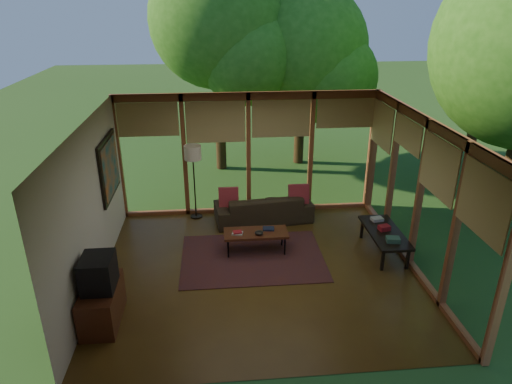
{
  "coord_description": "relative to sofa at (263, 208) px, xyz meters",
  "views": [
    {
      "loc": [
        -0.7,
        -6.88,
        4.49
      ],
      "look_at": [
        -0.0,
        0.7,
        1.23
      ],
      "focal_mm": 32.0,
      "sensor_mm": 36.0,
      "label": 1
    }
  ],
  "objects": [
    {
      "name": "media_cabinet",
      "position": [
        -2.75,
        -3.14,
        -0.0
      ],
      "size": [
        0.5,
        1.0,
        0.6
      ],
      "primitive_type": "cube",
      "color": "#532716",
      "rests_on": "floor"
    },
    {
      "name": "ct_bowl",
      "position": [
        -0.24,
        -1.42,
        0.16
      ],
      "size": [
        0.16,
        0.16,
        0.07
      ],
      "primitive_type": "ellipsoid",
      "color": "black",
      "rests_on": "coffee_table"
    },
    {
      "name": "exterior_lawn",
      "position": [
        7.72,
        6.0,
        -0.31
      ],
      "size": [
        40.0,
        40.0,
        0.0
      ],
      "primitive_type": "plane",
      "color": "#2B5520",
      "rests_on": "ground"
    },
    {
      "name": "sofa",
      "position": [
        0.0,
        0.0,
        0.0
      ],
      "size": [
        2.15,
        1.05,
        0.6
      ],
      "primitive_type": "imported",
      "rotation": [
        0.0,
        0.0,
        3.26
      ],
      "color": "#312718",
      "rests_on": "floor"
    },
    {
      "name": "ceiling",
      "position": [
        -0.28,
        -2.0,
        2.4
      ],
      "size": [
        5.5,
        5.5,
        0.0
      ],
      "primitive_type": "plane",
      "rotation": [
        3.14,
        0.0,
        0.0
      ],
      "color": "silver",
      "rests_on": "ground"
    },
    {
      "name": "console_book_c",
      "position": [
        2.12,
        -1.12,
        0.18
      ],
      "size": [
        0.25,
        0.2,
        0.06
      ],
      "primitive_type": "cube",
      "rotation": [
        0.0,
        0.0,
        0.17
      ],
      "color": "#ACA69C",
      "rests_on": "side_console"
    },
    {
      "name": "ct_book_upper",
      "position": [
        -0.64,
        -1.37,
        0.17
      ],
      "size": [
        0.17,
        0.14,
        0.03
      ],
      "primitive_type": "cube",
      "rotation": [
        0.0,
        0.0,
        0.14
      ],
      "color": "maroon",
      "rests_on": "coffee_table"
    },
    {
      "name": "tree_nw",
      "position": [
        -0.83,
        3.49,
        3.66
      ],
      "size": [
        3.48,
        3.48,
        5.71
      ],
      "color": "#3D2B16",
      "rests_on": "ground"
    },
    {
      "name": "television",
      "position": [
        -2.73,
        -3.14,
        0.55
      ],
      "size": [
        0.45,
        0.55,
        0.5
      ],
      "primitive_type": "cube",
      "color": "black",
      "rests_on": "media_cabinet"
    },
    {
      "name": "wall_front",
      "position": [
        -0.28,
        -4.5,
        1.05
      ],
      "size": [
        5.5,
        0.04,
        2.7
      ],
      "primitive_type": "cube",
      "color": "silver",
      "rests_on": "ground"
    },
    {
      "name": "tree_ne",
      "position": [
        1.43,
        3.8,
        2.89
      ],
      "size": [
        3.54,
        3.54,
        4.97
      ],
      "color": "#3D2B16",
      "rests_on": "ground"
    },
    {
      "name": "rug",
      "position": [
        -0.37,
        -1.55,
        -0.3
      ],
      "size": [
        2.64,
        1.87,
        0.01
      ],
      "primitive_type": "cube",
      "color": "maroon",
      "rests_on": "floor"
    },
    {
      "name": "coffee_table",
      "position": [
        -0.29,
        -1.32,
        0.09
      ],
      "size": [
        1.2,
        0.5,
        0.43
      ],
      "color": "#532716",
      "rests_on": "floor"
    },
    {
      "name": "ct_book_side",
      "position": [
        -0.04,
        -1.24,
        0.14
      ],
      "size": [
        0.23,
        0.18,
        0.03
      ],
      "primitive_type": "cube",
      "rotation": [
        0.0,
        0.0,
        -0.1
      ],
      "color": "black",
      "rests_on": "coffee_table"
    },
    {
      "name": "pillow_right",
      "position": [
        0.75,
        -0.05,
        0.29
      ],
      "size": [
        0.43,
        0.23,
        0.45
      ],
      "primitive_type": "cube",
      "rotation": [
        -0.21,
        0.0,
        0.0
      ],
      "color": "maroon",
      "rests_on": "sofa"
    },
    {
      "name": "wall_left",
      "position": [
        -3.03,
        -2.0,
        1.05
      ],
      "size": [
        0.04,
        5.0,
        2.7
      ],
      "primitive_type": "cube",
      "color": "silver",
      "rests_on": "ground"
    },
    {
      "name": "ct_book_lower",
      "position": [
        -0.64,
        -1.37,
        0.14
      ],
      "size": [
        0.22,
        0.18,
        0.03
      ],
      "primitive_type": "cube",
      "rotation": [
        0.0,
        0.0,
        -0.22
      ],
      "color": "#ACA69C",
      "rests_on": "coffee_table"
    },
    {
      "name": "floor",
      "position": [
        -0.28,
        -2.0,
        -0.3
      ],
      "size": [
        5.5,
        5.5,
        0.0
      ],
      "primitive_type": "plane",
      "color": "#553C16",
      "rests_on": "ground"
    },
    {
      "name": "wall_painting",
      "position": [
        -2.99,
        -0.6,
        1.25
      ],
      "size": [
        0.06,
        1.35,
        1.15
      ],
      "color": "black",
      "rests_on": "wall_left"
    },
    {
      "name": "tree_far",
      "position": [
        6.19,
        2.87,
        3.11
      ],
      "size": [
        2.7,
        2.7,
        4.78
      ],
      "color": "#3D2B16",
      "rests_on": "ground"
    },
    {
      "name": "console_book_a",
      "position": [
        2.12,
        -1.97,
        0.2
      ],
      "size": [
        0.26,
        0.21,
        0.09
      ],
      "primitive_type": "cube",
      "rotation": [
        0.0,
        0.0,
        -0.19
      ],
      "color": "#335947",
      "rests_on": "side_console"
    },
    {
      "name": "side_console",
      "position": [
        2.12,
        -1.57,
        0.11
      ],
      "size": [
        0.6,
        1.4,
        0.46
      ],
      "color": "black",
      "rests_on": "floor"
    },
    {
      "name": "floor_lamp",
      "position": [
        -1.47,
        0.3,
        1.1
      ],
      "size": [
        0.36,
        0.36,
        1.65
      ],
      "color": "black",
      "rests_on": "floor"
    },
    {
      "name": "window_wall_right",
      "position": [
        2.47,
        -2.0,
        1.05
      ],
      "size": [
        0.12,
        5.0,
        2.7
      ],
      "primitive_type": "cube",
      "color": "brown",
      "rests_on": "ground"
    },
    {
      "name": "console_book_b",
      "position": [
        2.12,
        -1.52,
        0.2
      ],
      "size": [
        0.23,
        0.19,
        0.09
      ],
      "primitive_type": "cube",
      "rotation": [
        0.0,
        0.0,
        0.22
      ],
      "color": "maroon",
      "rests_on": "side_console"
    },
    {
      "name": "pillow_left",
      "position": [
        -0.75,
        -0.05,
        0.29
      ],
      "size": [
        0.42,
        0.22,
        0.44
      ],
      "primitive_type": "cube",
      "rotation": [
        -0.21,
        0.0,
        0.0
      ],
      "color": "maroon",
      "rests_on": "sofa"
    },
    {
      "name": "window_wall_back",
      "position": [
        -0.28,
        0.5,
        1.05
      ],
      "size": [
        5.5,
        0.12,
        2.7
      ],
      "primitive_type": "cube",
      "color": "brown",
      "rests_on": "ground"
    }
  ]
}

